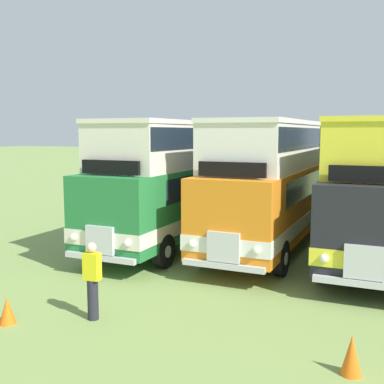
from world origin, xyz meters
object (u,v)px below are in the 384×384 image
(bus_first_in_row, at_px, (183,175))
(bus_third_in_row, at_px, (377,183))
(marshal_person, at_px, (92,280))
(bus_second_in_row, at_px, (273,178))
(cone_near_end, at_px, (352,355))
(cone_far_end, at_px, (7,310))

(bus_first_in_row, bearing_deg, bus_third_in_row, -2.63)
(bus_third_in_row, xyz_separation_m, marshal_person, (-5.76, -7.76, -1.58))
(bus_second_in_row, height_order, bus_third_in_row, same)
(cone_near_end, bearing_deg, marshal_person, 174.55)
(bus_second_in_row, height_order, cone_far_end, bus_second_in_row)
(cone_far_end, height_order, marshal_person, marshal_person)
(cone_near_end, distance_m, cone_far_end, 7.01)
(bus_second_in_row, bearing_deg, cone_near_end, -70.24)
(bus_third_in_row, distance_m, cone_near_end, 8.55)
(cone_far_end, relative_size, marshal_person, 0.34)
(bus_third_in_row, bearing_deg, cone_near_end, -92.36)
(marshal_person, bearing_deg, bus_second_in_row, 74.12)
(bus_second_in_row, xyz_separation_m, bus_third_in_row, (3.45, -0.37, -0.00))
(bus_third_in_row, bearing_deg, bus_first_in_row, 177.37)
(bus_second_in_row, relative_size, marshal_person, 5.83)
(bus_first_in_row, relative_size, cone_far_end, 18.48)
(bus_second_in_row, bearing_deg, marshal_person, -105.88)
(bus_second_in_row, height_order, marshal_person, bus_second_in_row)
(cone_far_end, bearing_deg, bus_third_in_row, 49.60)
(bus_first_in_row, bearing_deg, bus_second_in_row, 0.88)
(bus_second_in_row, xyz_separation_m, cone_near_end, (3.11, -8.65, -2.11))
(bus_third_in_row, bearing_deg, marshal_person, -126.59)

